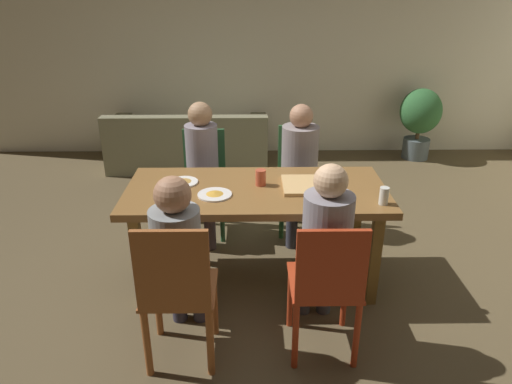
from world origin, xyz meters
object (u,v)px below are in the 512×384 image
person_2 (202,162)px  pizza_box_0 (307,185)px  couch (189,146)px  drinking_glass_0 (384,196)px  plate_0 (215,194)px  person_3 (300,161)px  chair_3 (298,175)px  potted_plant (420,117)px  person_1 (179,250)px  plate_1 (183,182)px  chair_2 (204,177)px  person_0 (324,242)px  drinking_glass_1 (261,178)px  dining_table (256,199)px  chair_0 (327,284)px  chair_1 (177,291)px

person_2 → pizza_box_0: bearing=-39.9°
couch → drinking_glass_0: bearing=-59.5°
plate_0 → person_2: bearing=101.6°
person_3 → plate_0: person_3 is taller
chair_3 → potted_plant: size_ratio=1.04×
drinking_glass_0 → person_1: bearing=-161.0°
plate_1 → plate_0: bearing=-42.7°
potted_plant → drinking_glass_0: bearing=-113.1°
person_1 → chair_2: bearing=90.0°
chair_2 → couch: bearing=101.8°
person_3 → potted_plant: person_3 is taller
person_0 → plate_1: person_0 is taller
person_2 → drinking_glass_1: person_2 is taller
person_0 → chair_2: bearing=119.2°
potted_plant → chair_2: bearing=-143.8°
plate_0 → plate_1: bearing=137.3°
pizza_box_0 → drinking_glass_0: 0.56m
person_1 → chair_2: size_ratio=1.28×
dining_table → person_0: 0.78m
chair_0 → person_2: person_2 is taller
chair_0 → plate_0: 1.02m
person_2 → chair_3: 0.90m
person_3 → couch: person_3 is taller
chair_2 → drinking_glass_1: bearing=-58.6°
chair_3 → potted_plant: (1.76, 1.88, 0.04)m
person_1 → drinking_glass_0: size_ratio=9.92×
dining_table → drinking_glass_0: (0.85, -0.28, 0.14)m
dining_table → drinking_glass_1: drinking_glass_1 is taller
chair_3 → plate_0: 1.26m
person_1 → plate_0: (0.17, 0.61, 0.09)m
person_1 → person_3: (0.86, 1.48, 0.01)m
pizza_box_0 → plate_0: 0.67m
person_0 → person_2: 1.63m
drinking_glass_0 → couch: 3.30m
plate_0 → couch: plate_0 is taller
pizza_box_0 → potted_plant: bearing=57.2°
person_1 → chair_3: bearing=62.1°
chair_1 → pizza_box_0: bearing=47.5°
pizza_box_0 → plate_1: bearing=174.4°
person_2 → plate_1: 0.62m
dining_table → drinking_glass_0: bearing=-18.3°
chair_2 → potted_plant: chair_2 is taller
dining_table → pizza_box_0: (0.37, 0.02, 0.10)m
person_3 → couch: (-1.20, 1.77, -0.44)m
chair_3 → plate_1: (-0.94, -0.79, 0.27)m
chair_1 → dining_table: bearing=62.6°
person_1 → drinking_glass_0: person_1 is taller
potted_plant → person_0: bearing=-117.0°
dining_table → plate_0: plate_0 is taller
person_3 → potted_plant: bearing=49.1°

